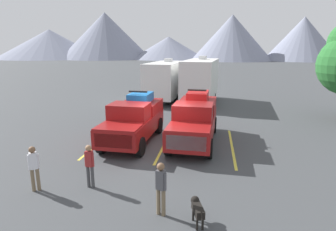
# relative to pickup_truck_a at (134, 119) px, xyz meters

# --- Properties ---
(ground_plane) EXTENTS (240.00, 240.00, 0.00)m
(ground_plane) POSITION_rel_pickup_truck_a_xyz_m (1.62, -0.83, -1.14)
(ground_plane) COLOR #3F4244
(pickup_truck_a) EXTENTS (2.31, 5.30, 2.47)m
(pickup_truck_a) POSITION_rel_pickup_truck_a_xyz_m (0.00, 0.00, 0.00)
(pickup_truck_a) COLOR maroon
(pickup_truck_a) RESTS_ON ground
(pickup_truck_b) EXTENTS (2.30, 5.76, 2.55)m
(pickup_truck_b) POSITION_rel_pickup_truck_a_xyz_m (3.05, 0.39, 0.03)
(pickup_truck_b) COLOR maroon
(pickup_truck_b) RESTS_ON ground
(lot_stripe_a) EXTENTS (0.12, 5.50, 0.01)m
(lot_stripe_a) POSITION_rel_pickup_truck_a_xyz_m (-1.68, -0.21, -1.13)
(lot_stripe_a) COLOR gold
(lot_stripe_a) RESTS_ON ground
(lot_stripe_b) EXTENTS (0.12, 5.50, 0.01)m
(lot_stripe_b) POSITION_rel_pickup_truck_a_xyz_m (1.62, -0.21, -1.13)
(lot_stripe_b) COLOR gold
(lot_stripe_b) RESTS_ON ground
(lot_stripe_c) EXTENTS (0.12, 5.50, 0.01)m
(lot_stripe_c) POSITION_rel_pickup_truck_a_xyz_m (4.92, -0.21, -1.13)
(lot_stripe_c) COLOR gold
(lot_stripe_c) RESTS_ON ground
(camper_trailer_a) EXTENTS (3.01, 7.51, 3.68)m
(camper_trailer_a) POSITION_rel_pickup_truck_a_xyz_m (-0.16, 10.96, 0.80)
(camper_trailer_a) COLOR white
(camper_trailer_a) RESTS_ON ground
(camper_trailer_b) EXTENTS (3.04, 7.84, 3.93)m
(camper_trailer_b) POSITION_rel_pickup_truck_a_xyz_m (2.88, 10.62, 0.93)
(camper_trailer_b) COLOR white
(camper_trailer_b) RESTS_ON ground
(person_a) EXTENTS (0.31, 0.28, 1.57)m
(person_a) POSITION_rel_pickup_truck_a_xyz_m (-1.88, -5.61, -0.23)
(person_a) COLOR #726047
(person_a) RESTS_ON ground
(person_b) EXTENTS (0.34, 0.26, 1.61)m
(person_b) POSITION_rel_pickup_truck_a_xyz_m (2.53, -6.36, -0.21)
(person_b) COLOR #726047
(person_b) RESTS_ON ground
(person_c) EXTENTS (0.34, 0.21, 1.54)m
(person_c) POSITION_rel_pickup_truck_a_xyz_m (-0.16, -5.10, -0.25)
(person_c) COLOR #3F3F42
(person_c) RESTS_ON ground
(dog) EXTENTS (0.43, 0.87, 0.67)m
(dog) POSITION_rel_pickup_truck_a_xyz_m (3.58, -6.60, -0.68)
(dog) COLOR black
(dog) RESTS_ON ground
(mountain_ridge) EXTENTS (147.23, 39.96, 17.01)m
(mountain_ridge) POSITION_rel_pickup_truck_a_xyz_m (-15.68, 92.09, 5.52)
(mountain_ridge) COLOR gray
(mountain_ridge) RESTS_ON ground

